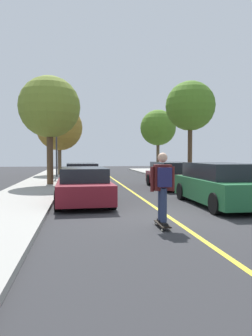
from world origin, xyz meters
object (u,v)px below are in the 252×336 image
parked_car_right_near (171,175)px  skateboarder (163,184)px  fire_hydrant (205,180)px  street_tree_left_near (59,128)px  street_tree_right_nearest (190,106)px  parked_car_left_nearest (83,186)px  skateboard (162,224)px  streetlamp (56,131)px  street_tree_left_nearest (49,107)px  parked_car_left_near (82,174)px  street_tree_right_near (158,128)px  parked_car_right_nearest (221,184)px

parked_car_right_near → skateboarder: 9.14m
fire_hydrant → skateboarder: size_ratio=0.42×
street_tree_left_near → street_tree_right_nearest: bearing=-46.5°
parked_car_left_nearest → skateboard: parked_car_left_nearest is taller
skateboard → skateboarder: skateboarder is taller
streetlamp → street_tree_left_nearest: bearing=-89.5°
fire_hydrant → skateboard: bearing=-118.8°
street_tree_left_nearest → skateboarder: street_tree_left_nearest is taller
parked_car_left_nearest → street_tree_right_nearest: street_tree_right_nearest is taller
parked_car_left_nearest → skateboard: bearing=-66.1°
street_tree_left_nearest → streetlamp: bearing=90.5°
parked_car_left_near → parked_car_right_near: bearing=-25.5°
parked_car_left_nearest → street_tree_right_nearest: (6.32, 6.58, 3.94)m
street_tree_right_near → fire_hydrant: 10.85m
parked_car_left_near → streetlamp: bearing=108.1°
skateboarder → skateboard: bearing=89.4°
parked_car_left_near → parked_car_right_near: size_ratio=1.07×
parked_car_right_nearest → streetlamp: 14.98m
street_tree_right_nearest → parked_car_left_nearest: bearing=-133.8°
parked_car_left_nearest → street_tree_left_near: (-1.70, 15.02, 3.32)m
parked_car_right_near → fire_hydrant: size_ratio=6.32×
parked_car_left_nearest → street_tree_left_nearest: street_tree_left_nearest is taller
parked_car_left_nearest → street_tree_left_near: street_tree_left_near is taller
parked_car_left_near → streetlamp: 6.30m
skateboard → skateboarder: bearing=-90.6°
street_tree_right_nearest → fire_hydrant: 4.92m
parked_car_right_near → skateboard: parked_car_right_near is taller
skateboard → skateboarder: (-0.00, -0.03, 0.96)m
parked_car_left_nearest → parked_car_left_near: (-0.00, 6.83, -0.01)m
parked_car_left_near → skateboarder: size_ratio=2.83×
fire_hydrant → street_tree_right_nearest: bearing=85.8°
parked_car_right_near → street_tree_right_nearest: street_tree_right_nearest is taller
parked_car_right_near → street_tree_left_nearest: (-6.32, 1.66, 3.61)m
fire_hydrant → streetlamp: bearing=133.3°
parked_car_right_near → street_tree_right_nearest: (1.70, 1.95, 3.89)m
street_tree_left_nearest → street_tree_right_near: street_tree_left_nearest is taller
parked_car_right_nearest → parked_car_right_near: parked_car_right_nearest is taller
street_tree_left_nearest → skateboard: bearing=-71.3°
street_tree_right_nearest → street_tree_right_near: street_tree_right_nearest is taller
parked_car_left_nearest → street_tree_left_nearest: 7.48m
parked_car_left_near → fire_hydrant: parked_car_left_near is taller
parked_car_left_near → street_tree_right_near: (6.32, 7.30, 3.34)m
parked_car_left_nearest → parked_car_right_near: size_ratio=0.93×
skateboard → parked_car_right_nearest: bearing=45.8°
street_tree_right_near → street_tree_right_nearest: bearing=-90.0°
street_tree_left_nearest → parked_car_right_nearest: bearing=-49.5°
skateboard → parked_car_right_near: bearing=71.9°
parked_car_left_near → skateboard: parked_car_left_near is taller
parked_car_right_nearest → street_tree_right_nearest: (1.70, 7.68, 3.85)m
parked_car_left_nearest → street_tree_left_near: bearing=96.5°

